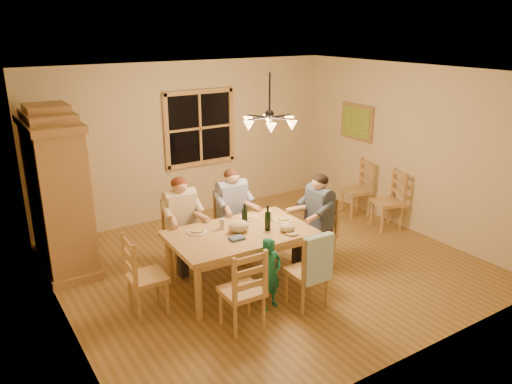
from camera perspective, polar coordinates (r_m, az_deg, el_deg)
floor at (r=7.22m, az=1.40°, el=-8.35°), size 5.50×5.50×0.00m
ceiling at (r=6.46m, az=1.59°, el=13.52°), size 5.50×5.00×0.02m
wall_back at (r=8.83m, az=-7.67°, el=5.88°), size 5.50×0.02×2.70m
wall_left at (r=5.73m, az=-21.99°, el=-2.43°), size 0.02×5.00×2.70m
wall_right at (r=8.51m, az=17.08°, el=4.75°), size 0.02×5.00×2.70m
window at (r=8.84m, az=-6.45°, el=7.28°), size 1.30×0.06×1.30m
painting at (r=9.24m, az=11.44°, el=7.83°), size 0.06×0.78×0.64m
chandelier at (r=6.54m, az=1.55°, el=8.08°), size 0.77×0.68×0.71m
armoire at (r=7.31m, az=-21.63°, el=-0.38°), size 0.66×1.40×2.30m
dining_table at (r=6.43m, az=-1.85°, el=-5.38°), size 1.84×1.16×0.76m
chair_far_left at (r=7.10m, az=-8.38°, el=-6.31°), size 0.45×0.43×0.99m
chair_far_right at (r=7.41m, az=-2.64°, el=-5.03°), size 0.45×0.43×0.99m
chair_near_left at (r=5.74m, az=-1.62°, el=-12.57°), size 0.45×0.43×0.99m
chair_near_right at (r=6.17m, az=5.82°, el=-10.29°), size 0.45×0.43×0.99m
chair_end_left at (r=6.15m, az=-12.25°, el=-10.74°), size 0.43×0.45×0.99m
chair_end_right at (r=7.21m, az=6.96°, el=-5.86°), size 0.43×0.45×0.99m
adult_woman at (r=6.90m, az=-8.59°, el=-2.25°), size 0.41×0.43×0.87m
adult_plaid_man at (r=7.21m, az=-2.71°, el=-1.11°), size 0.41×0.43×0.87m
adult_slate_man at (r=7.00m, az=7.13°, el=-1.85°), size 0.43×0.41×0.87m
towel at (r=5.85m, az=7.06°, el=-7.63°), size 0.38×0.11×0.58m
wine_bottle_a at (r=6.45m, az=-1.31°, el=-2.72°), size 0.08×0.08×0.33m
wine_bottle_b at (r=6.38m, az=1.35°, el=-2.99°), size 0.08×0.08×0.33m
plate_woman at (r=6.41m, az=-6.73°, el=-4.52°), size 0.26×0.26×0.02m
plate_plaid at (r=6.81m, az=-0.85°, el=-2.94°), size 0.26×0.26×0.02m
plate_slate at (r=6.76m, az=3.12°, el=-3.16°), size 0.26×0.26×0.02m
wine_glass_a at (r=6.46m, az=-3.90°, el=-3.64°), size 0.06×0.06×0.14m
wine_glass_b at (r=6.71m, az=1.55°, el=-2.72°), size 0.06×0.06×0.14m
cap at (r=6.39m, az=3.56°, el=-4.05°), size 0.20×0.20×0.11m
napkin at (r=6.17m, az=-2.21°, el=-5.29°), size 0.18×0.15×0.03m
cloth_bundle at (r=6.36m, az=-2.00°, el=-3.92°), size 0.28×0.22×0.15m
child at (r=6.02m, az=1.62°, el=-9.31°), size 0.36×0.27×0.91m
chair_spare_front at (r=8.65m, az=14.69°, el=-2.09°), size 0.53×0.54×0.99m
chair_spare_back at (r=9.14m, az=11.29°, el=-0.71°), size 0.51×0.53×0.99m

